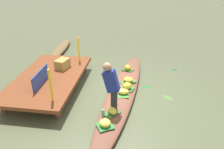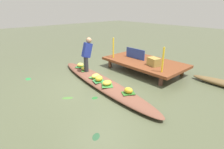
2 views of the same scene
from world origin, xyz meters
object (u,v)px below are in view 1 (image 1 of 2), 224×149
(banana_bunch_3, at_px, (112,111))
(banana_bunch_4, at_px, (123,91))
(vendor_person, at_px, (111,85))
(banana_bunch_2, at_px, (127,86))
(moored_boat, at_px, (61,49))
(banana_bunch_0, at_px, (105,123))
(market_banner, at_px, (41,78))
(water_bottle, at_px, (103,113))
(vendor_boat, at_px, (122,92))
(banana_bunch_1, at_px, (128,67))
(produce_crate, at_px, (62,64))
(banana_bunch_5, at_px, (128,80))

(banana_bunch_3, xyz_separation_m, banana_bunch_4, (0.91, -0.18, -0.00))
(banana_bunch_4, height_order, vendor_person, vendor_person)
(banana_bunch_2, distance_m, vendor_person, 1.25)
(banana_bunch_3, relative_size, banana_bunch_4, 0.92)
(moored_boat, xyz_separation_m, banana_bunch_0, (-4.69, -2.73, 0.18))
(vendor_person, height_order, market_banner, vendor_person)
(banana_bunch_2, relative_size, water_bottle, 1.27)
(market_banner, bearing_deg, vendor_person, -106.31)
(vendor_boat, relative_size, banana_bunch_3, 19.00)
(vendor_boat, bearing_deg, banana_bunch_1, 3.46)
(moored_boat, xyz_separation_m, produce_crate, (-2.42, -0.99, 0.46))
(vendor_person, bearing_deg, banana_bunch_0, 174.76)
(banana_bunch_4, xyz_separation_m, produce_crate, (0.90, 2.01, 0.30))
(market_banner, bearing_deg, banana_bunch_4, -85.64)
(banana_bunch_3, distance_m, water_bottle, 0.25)
(banana_bunch_2, bearing_deg, market_banner, 101.85)
(banana_bunch_1, bearing_deg, water_bottle, 171.70)
(vendor_boat, relative_size, market_banner, 5.43)
(banana_bunch_2, distance_m, market_banner, 2.39)
(vendor_boat, bearing_deg, market_banner, 106.98)
(banana_bunch_3, bearing_deg, banana_bunch_2, -12.24)
(banana_bunch_0, bearing_deg, banana_bunch_2, -12.13)
(banana_bunch_2, xyz_separation_m, produce_crate, (0.61, 2.10, 0.27))
(banana_bunch_2, height_order, banana_bunch_4, banana_bunch_2)
(banana_bunch_1, xyz_separation_m, banana_bunch_4, (-1.52, 0.00, -0.01))
(banana_bunch_0, height_order, water_bottle, water_bottle)
(vendor_boat, relative_size, water_bottle, 26.74)
(moored_boat, bearing_deg, market_banner, -170.45)
(vendor_boat, bearing_deg, water_bottle, 171.75)
(vendor_person, bearing_deg, banana_bunch_3, -163.68)
(banana_bunch_2, distance_m, produce_crate, 2.20)
(vendor_boat, relative_size, moored_boat, 2.03)
(banana_bunch_2, xyz_separation_m, water_bottle, (-1.34, 0.46, 0.00))
(moored_boat, xyz_separation_m, banana_bunch_3, (-4.22, -2.83, 0.17))
(banana_bunch_1, height_order, banana_bunch_2, banana_bunch_2)
(vendor_boat, bearing_deg, banana_bunch_4, -161.57)
(banana_bunch_5, height_order, produce_crate, produce_crate)
(banana_bunch_1, distance_m, banana_bunch_2, 1.23)
(vendor_boat, distance_m, banana_bunch_5, 0.51)
(water_bottle, xyz_separation_m, produce_crate, (1.95, 1.64, 0.27))
(banana_bunch_2, height_order, banana_bunch_3, banana_bunch_2)
(banana_bunch_4, bearing_deg, banana_bunch_2, -16.13)
(moored_boat, bearing_deg, produce_crate, -160.48)
(banana_bunch_0, distance_m, market_banner, 2.31)
(banana_bunch_3, relative_size, vendor_person, 0.22)
(banana_bunch_1, distance_m, water_bottle, 2.60)
(vendor_boat, bearing_deg, banana_bunch_0, 177.97)
(moored_boat, bearing_deg, banana_bunch_0, -152.54)
(vendor_boat, height_order, banana_bunch_0, banana_bunch_0)
(market_banner, xyz_separation_m, produce_crate, (1.10, -0.22, -0.06))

